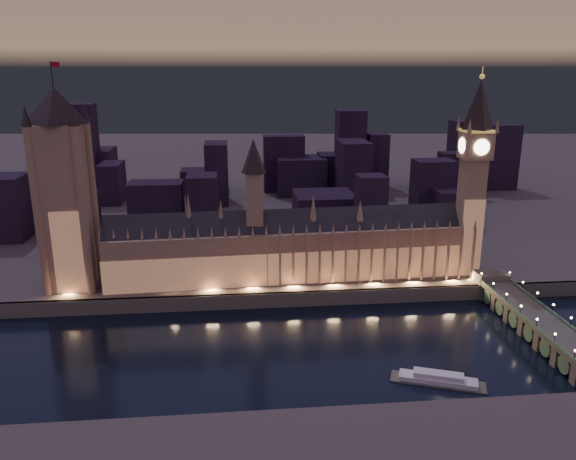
{
  "coord_description": "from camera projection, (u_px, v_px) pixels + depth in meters",
  "views": [
    {
      "loc": [
        -23.11,
        -231.07,
        121.35
      ],
      "look_at": [
        5.0,
        55.0,
        38.0
      ],
      "focal_mm": 35.0,
      "sensor_mm": 36.0,
      "label": 1
    }
  ],
  "objects": [
    {
      "name": "ground_plane",
      "position": [
        289.0,
        343.0,
        256.83
      ],
      "size": [
        2000.0,
        2000.0,
        0.0
      ],
      "primitive_type": "plane",
      "color": "black",
      "rests_on": "ground"
    },
    {
      "name": "north_bank",
      "position": [
        250.0,
        159.0,
        752.75
      ],
      "size": [
        2000.0,
        960.0,
        8.0
      ],
      "primitive_type": "cube",
      "color": "#504141",
      "rests_on": "ground"
    },
    {
      "name": "embankment_wall",
      "position": [
        281.0,
        300.0,
        294.9
      ],
      "size": [
        2000.0,
        2.5,
        8.0
      ],
      "primitive_type": "cube",
      "color": "#535045",
      "rests_on": "ground"
    },
    {
      "name": "palace_of_westminster",
      "position": [
        290.0,
        247.0,
        309.11
      ],
      "size": [
        202.0,
        29.8,
        78.0
      ],
      "color": "#8C7552",
      "rests_on": "north_bank"
    },
    {
      "name": "victoria_tower",
      "position": [
        64.0,
        181.0,
        287.41
      ],
      "size": [
        31.68,
        31.68,
        116.31
      ],
      "color": "#8C7552",
      "rests_on": "north_bank"
    },
    {
      "name": "elizabeth_tower",
      "position": [
        474.0,
        162.0,
        306.23
      ],
      "size": [
        18.0,
        18.0,
        113.89
      ],
      "color": "#8C7552",
      "rests_on": "north_bank"
    },
    {
      "name": "westminster_bridge",
      "position": [
        536.0,
        324.0,
        262.75
      ],
      "size": [
        16.83,
        113.0,
        15.9
      ],
      "color": "#535045",
      "rests_on": "ground"
    },
    {
      "name": "river_boat",
      "position": [
        438.0,
        379.0,
        224.13
      ],
      "size": [
        37.77,
        21.21,
        4.5
      ],
      "color": "#535045",
      "rests_on": "ground"
    },
    {
      "name": "city_backdrop",
      "position": [
        303.0,
        175.0,
        488.96
      ],
      "size": [
        478.13,
        215.63,
        82.2
      ],
      "color": "black",
      "rests_on": "north_bank"
    }
  ]
}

